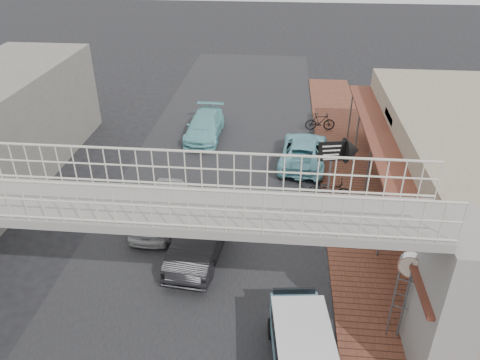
% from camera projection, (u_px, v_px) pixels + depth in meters
% --- Properties ---
extents(ground, '(120.00, 120.00, 0.00)m').
position_uv_depth(ground, '(198.00, 263.00, 18.00)').
color(ground, black).
rests_on(ground, ground).
extents(road_strip, '(10.00, 60.00, 0.01)m').
position_uv_depth(road_strip, '(198.00, 263.00, 18.00)').
color(road_strip, black).
rests_on(road_strip, ground).
extents(sidewalk, '(3.00, 40.00, 0.10)m').
position_uv_depth(sidewalk, '(360.00, 226.00, 20.03)').
color(sidewalk, brown).
rests_on(sidewalk, ground).
extents(shophouse_row, '(7.20, 18.00, 4.00)m').
position_uv_depth(shophouse_row, '(471.00, 180.00, 19.56)').
color(shophouse_row, gray).
rests_on(shophouse_row, ground).
extents(footbridge, '(16.40, 2.40, 6.34)m').
position_uv_depth(footbridge, '(168.00, 268.00, 12.96)').
color(footbridge, gray).
rests_on(footbridge, ground).
extents(white_hatchback, '(1.85, 4.30, 1.45)m').
position_uv_depth(white_hatchback, '(159.00, 208.00, 19.99)').
color(white_hatchback, silver).
rests_on(white_hatchback, ground).
extents(dark_sedan, '(2.11, 4.92, 1.58)m').
position_uv_depth(dark_sedan, '(200.00, 237.00, 18.14)').
color(dark_sedan, black).
rests_on(dark_sedan, ground).
extents(angkot_curb, '(2.83, 5.24, 1.40)m').
position_uv_depth(angkot_curb, '(304.00, 151.00, 24.82)').
color(angkot_curb, '#75C0CC').
rests_on(angkot_curb, ground).
extents(angkot_far, '(2.00, 4.82, 1.39)m').
position_uv_depth(angkot_far, '(205.00, 126.00, 27.71)').
color(angkot_far, '#73C2C7').
rests_on(angkot_far, ground).
extents(angkot_van, '(2.01, 3.74, 1.76)m').
position_uv_depth(angkot_van, '(302.00, 345.00, 13.23)').
color(angkot_van, black).
rests_on(angkot_van, ground).
extents(motorcycle_near, '(2.00, 0.83, 1.03)m').
position_uv_depth(motorcycle_near, '(329.00, 189.00, 21.58)').
color(motorcycle_near, black).
rests_on(motorcycle_near, sidewalk).
extents(motorcycle_far, '(1.84, 0.67, 1.08)m').
position_uv_depth(motorcycle_far, '(320.00, 122.00, 28.41)').
color(motorcycle_far, black).
rests_on(motorcycle_far, sidewalk).
extents(street_clock, '(0.80, 0.74, 3.12)m').
position_uv_depth(street_clock, '(411.00, 269.00, 13.66)').
color(street_clock, '#59595B').
rests_on(street_clock, sidewalk).
extents(arrow_sign, '(1.90, 1.25, 3.17)m').
position_uv_depth(arrow_sign, '(349.00, 151.00, 20.41)').
color(arrow_sign, '#59595B').
rests_on(arrow_sign, sidewalk).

